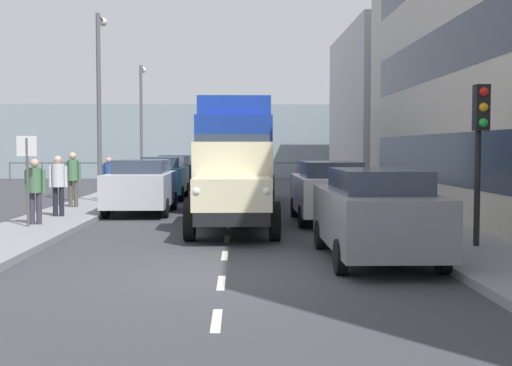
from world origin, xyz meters
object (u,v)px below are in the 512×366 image
Objects in this scene: truck_vintage_cream at (233,186)px; lamp_post_promenade at (100,91)px; car_grey_kerbside_near at (375,213)px; car_teal_oppositeside_1 at (163,177)px; car_white_kerbside_1 at (329,191)px; car_silver_oppositeside_0 at (142,186)px; car_black_oppositeside_2 at (176,172)px; pedestrian_with_bag at (58,181)px; lorry_cargo_blue at (234,148)px; lamp_post_far at (142,113)px; traffic_light_near at (480,129)px; pedestrian_by_lamp at (35,186)px; pedestrian_in_dark_coat at (73,175)px; street_sign at (27,165)px; pedestrian_near_railing at (109,175)px.

lamp_post_promenade is (4.92, -8.17, 3.00)m from truck_vintage_cream.
car_grey_kerbside_near is 1.09× the size of car_teal_oppositeside_1.
car_white_kerbside_1 and car_silver_oppositeside_0 have the same top height.
car_black_oppositeside_2 is (5.65, -14.12, 0.00)m from car_white_kerbside_1.
pedestrian_with_bag is (2.05, 13.69, 0.27)m from car_black_oppositeside_2.
truck_vintage_cream is at bearing 121.08° from lamp_post_promenade.
lorry_cargo_blue is at bearing 109.21° from car_black_oppositeside_2.
car_grey_kerbside_near is 10.54m from car_silver_oppositeside_0.
traffic_light_near is at bearing 113.15° from lamp_post_far.
car_teal_oppositeside_1 is 0.97× the size of car_black_oppositeside_2.
car_silver_oppositeside_0 is 15.84m from lamp_post_far.
traffic_light_near is at bearing 146.25° from truck_vintage_cream.
pedestrian_by_lamp is at bearing 90.33° from lamp_post_far.
lorry_cargo_blue is 5.86m from pedestrian_in_dark_coat.
pedestrian_by_lamp is (2.10, 15.67, 0.24)m from car_black_oppositeside_2.
lamp_post_far is at bearing -90.54° from pedestrian_in_dark_coat.
pedestrian_by_lamp is at bearing -8.66° from truck_vintage_cream.
street_sign is (0.04, 0.47, 0.55)m from pedestrian_by_lamp.
pedestrian_by_lamp reaches higher than car_white_kerbside_1.
car_grey_kerbside_near is 25.70m from lamp_post_far.
car_white_kerbside_1 is at bearing 176.79° from pedestrian_with_bag.
truck_vintage_cream is 9.80m from pedestrian_near_railing.
pedestrian_with_bag is at bearing -31.28° from traffic_light_near.
car_grey_kerbside_near is 1.97× the size of street_sign.
pedestrian_by_lamp is at bearing 92.96° from pedestrian_in_dark_coat.
truck_vintage_cream reaches higher than pedestrian_in_dark_coat.
lamp_post_far is at bearing -76.82° from car_teal_oppositeside_1.
traffic_light_near reaches higher than car_black_oppositeside_2.
traffic_light_near is 25.68m from lamp_post_far.
pedestrian_with_bag is at bearing 81.47° from car_black_oppositeside_2.
street_sign is at bearing 88.75° from lamp_post_promenade.
pedestrian_with_bag is 0.96× the size of pedestrian_in_dark_coat.
pedestrian_in_dark_coat is 3.01m from pedestrian_near_railing.
lamp_post_promenade is 3.03× the size of street_sign.
pedestrian_near_railing is (7.41, -6.28, 0.18)m from car_white_kerbside_1.
truck_vintage_cream reaches higher than pedestrian_by_lamp.
car_black_oppositeside_2 is 21.29m from traffic_light_near.
lorry_cargo_blue is 3.65× the size of street_sign.
car_black_oppositeside_2 is at bearing -97.64° from pedestrian_by_lamp.
car_white_kerbside_1 is 1.30× the size of traffic_light_near.
car_silver_oppositeside_0 is at bearing -24.69° from car_white_kerbside_1.
car_teal_oppositeside_1 is at bearing -101.80° from pedestrian_by_lamp.
pedestrian_in_dark_coat is 0.80× the size of street_sign.
lorry_cargo_blue is 6.39m from car_white_kerbside_1.
traffic_light_near is at bearing 138.87° from pedestrian_in_dark_coat.
traffic_light_near is 0.47× the size of lamp_post_promenade.
lamp_post_far reaches higher than pedestrian_near_railing.
lamp_post_far is at bearing -66.36° from car_white_kerbside_1.
pedestrian_with_bag reaches higher than car_black_oppositeside_2.
car_black_oppositeside_2 is 2.51× the size of pedestrian_by_lamp.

